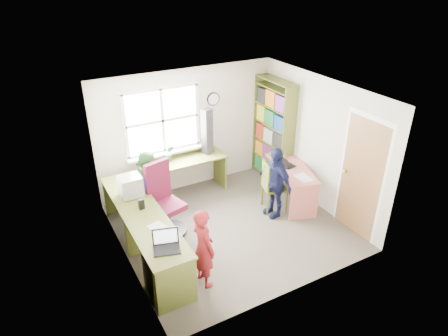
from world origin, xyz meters
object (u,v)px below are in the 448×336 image
bookshelf (273,133)px  cd_tower (207,131)px  person_green (149,187)px  wooden_chair (271,184)px  person_navy (275,182)px  swivel_chair (164,203)px  person_red (203,248)px  right_desk (293,179)px  potted_plant (169,153)px  laptop_right (285,164)px  crt_monitor (130,186)px  laptop_left (166,244)px  l_desk (164,238)px

bookshelf → cd_tower: bearing=167.5°
bookshelf → person_green: bookshelf is taller
bookshelf → wooden_chair: 1.34m
person_green → person_navy: bearing=-115.8°
swivel_chair → person_red: (0.02, -1.42, 0.07)m
right_desk → potted_plant: (-1.90, 1.34, 0.40)m
right_desk → laptop_right: laptop_right is taller
right_desk → wooden_chair: wooden_chair is taller
wooden_chair → crt_monitor: crt_monitor is taller
person_navy → bookshelf: bearing=141.1°
right_desk → person_navy: person_navy is taller
swivel_chair → laptop_left: swivel_chair is taller
wooden_chair → laptop_left: (-2.41, -1.03, 0.28)m
laptop_right → potted_plant: (-1.83, 1.14, 0.16)m
person_red → person_green: person_green is taller
l_desk → person_navy: person_navy is taller
laptop_left → person_navy: size_ratio=0.32×
laptop_right → person_green: 2.51m
l_desk → person_green: person_green is taller
person_green → person_navy: size_ratio=1.00×
right_desk → potted_plant: bearing=162.4°
potted_plant → laptop_right: bearing=-31.9°
swivel_chair → potted_plant: size_ratio=3.96×
wooden_chair → laptop_right: wooden_chair is taller
l_desk → person_navy: bearing=7.5°
crt_monitor → laptop_left: crt_monitor is taller
bookshelf → laptop_left: (-3.13, -2.04, -0.20)m
swivel_chair → crt_monitor: bearing=146.4°
l_desk → potted_plant: (0.83, 1.79, 0.45)m
bookshelf → swivel_chair: bookshelf is taller
swivel_chair → person_green: size_ratio=0.95×
bookshelf → person_navy: bookshelf is taller
wooden_chair → laptop_left: 2.63m
right_desk → laptop_left: bearing=-142.9°
person_green → cd_tower: bearing=-69.1°
potted_plant → swivel_chair: bearing=-117.2°
person_navy → wooden_chair: bearing=157.9°
bookshelf → potted_plant: bearing=171.4°
wooden_chair → cd_tower: bearing=132.6°
l_desk → person_green: size_ratio=2.24×
swivel_chair → right_desk: bearing=-23.1°
crt_monitor → laptop_right: (2.84, -0.27, -0.17)m
swivel_chair → wooden_chair: bearing=-24.8°
right_desk → crt_monitor: bearing=-171.5°
l_desk → wooden_chair: wooden_chair is taller
cd_tower → potted_plant: cd_tower is taller
crt_monitor → person_green: size_ratio=0.27×
l_desk → person_navy: size_ratio=2.24×
bookshelf → person_green: 2.78m
right_desk → swivel_chair: 2.45m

